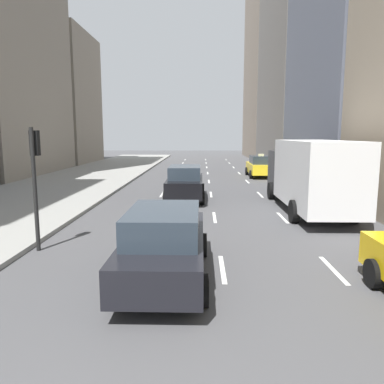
% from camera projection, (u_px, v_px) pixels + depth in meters
% --- Properties ---
extents(sidewalk_left, '(8.00, 66.00, 0.15)m').
position_uv_depth(sidewalk_left, '(83.00, 179.00, 28.54)').
color(sidewalk_left, gray).
rests_on(sidewalk_left, ground).
extents(lane_markings, '(5.72, 56.00, 0.01)m').
position_uv_depth(lane_markings, '(210.00, 187.00, 24.35)').
color(lane_markings, white).
rests_on(lane_markings, ground).
extents(taxi_second, '(2.02, 4.40, 1.87)m').
position_uv_depth(taxi_second, '(260.00, 166.00, 30.17)').
color(taxi_second, yellow).
rests_on(taxi_second, ground).
extents(sedan_black_near, '(2.02, 4.98, 1.71)m').
position_uv_depth(sedan_black_near, '(165.00, 243.00, 8.80)').
color(sedan_black_near, black).
rests_on(sedan_black_near, ground).
extents(sedan_silver_behind, '(2.02, 4.84, 1.79)m').
position_uv_depth(sedan_silver_behind, '(185.00, 183.00, 19.56)').
color(sedan_silver_behind, black).
rests_on(sedan_silver_behind, ground).
extents(box_truck, '(2.58, 8.40, 3.15)m').
position_uv_depth(box_truck, '(310.00, 173.00, 16.38)').
color(box_truck, '#262628').
rests_on(box_truck, ground).
extents(traffic_light_pole, '(0.24, 0.42, 3.60)m').
position_uv_depth(traffic_light_pole, '(35.00, 169.00, 10.78)').
color(traffic_light_pole, black).
rests_on(traffic_light_pole, ground).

